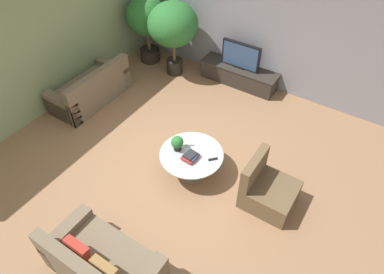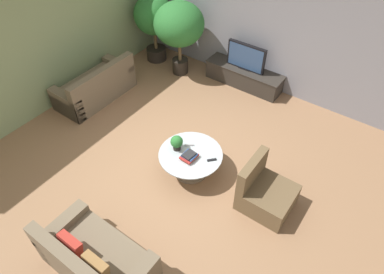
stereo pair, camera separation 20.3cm
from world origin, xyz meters
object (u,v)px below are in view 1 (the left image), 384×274
Objects in this scene: armchair_wicker at (267,190)px; potted_palm_tall at (147,19)px; television at (241,56)px; coffee_table at (191,159)px; couch_near_entry at (102,265)px; couch_by_wall at (91,90)px; potted_plant_tabletop at (177,143)px; media_console at (239,75)px; potted_palm_corner at (173,26)px.

armchair_wicker is 5.01m from potted_palm_tall.
television is 3.38m from armchair_wicker.
couch_near_entry is (0.01, -2.24, -0.03)m from coffee_table.
coffee_table is 1.28× the size of armchair_wicker.
couch_by_wall is 1.11× the size of couch_near_entry.
coffee_table is at bearing 8.71° from potted_plant_tabletop.
media_console is 2.12× the size of armchair_wicker.
couch_near_entry is 2.73m from armchair_wicker.
coffee_table is 2.24m from couch_near_entry.
couch_by_wall is at bearing -114.87° from potted_palm_corner.
television is at bearing 101.02° from coffee_table.
potted_palm_tall is at bearing 60.54° from armchair_wicker.
couch_near_entry is at bearing -82.82° from potted_plant_tabletop.
television is 1.64m from potted_palm_corner.
couch_by_wall is at bearing 169.70° from coffee_table.
media_console is 1.10× the size of potted_palm_tall.
couch_by_wall is 1.00× the size of potted_palm_corner.
couch_near_entry is at bearing 150.31° from armchair_wicker.
potted_plant_tabletop is (-0.28, 2.19, 0.32)m from couch_near_entry.
media_console is 1.65× the size of coffee_table.
potted_palm_tall is at bearing 135.71° from potted_plant_tabletop.
potted_palm_corner is at bearing 130.41° from coffee_table.
coffee_table is 1.37m from armchair_wicker.
potted_plant_tabletop is at bearing -84.16° from television.
potted_palm_tall is at bearing -172.56° from media_console.
television is at bearing 7.40° from potted_palm_tall.
armchair_wicker is at bearing -33.74° from potted_palm_corner.
couch_near_entry is at bearing -89.62° from coffee_table.
television is 2.96m from coffee_table.
television is at bearing 134.35° from couch_by_wall.
couch_near_entry is (0.57, -5.11, 0.06)m from media_console.
media_console is at bearing 134.37° from couch_by_wall.
armchair_wicker is (1.93, -2.74, -0.46)m from television.
potted_palm_corner reaches higher than potted_palm_tall.
couch_by_wall is (-2.39, -2.34, -0.44)m from television.
potted_palm_tall is (-4.30, 2.43, 0.82)m from armchair_wicker.
couch_by_wall is at bearing 84.70° from armchair_wicker.
potted_palm_tall is at bearing -172.60° from television.
couch_near_entry is at bearing -65.92° from potted_palm_corner.
potted_palm_corner is at bearing -65.92° from couch_near_entry.
media_console is 3.35m from armchair_wicker.
potted_palm_corner is (-3.44, 2.30, 0.93)m from armchair_wicker.
potted_plant_tabletop is at bearing -53.80° from potted_palm_corner.
couch_by_wall is at bearing -135.63° from media_console.
television is 2.42m from potted_palm_tall.
potted_palm_corner is (0.88, 1.90, 0.92)m from couch_by_wall.
couch_near_entry is 5.19m from potted_palm_corner.
couch_by_wall reaches higher than potted_plant_tabletop.
media_console is 1.16× the size of couch_near_entry.
armchair_wicker reaches higher than couch_by_wall.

